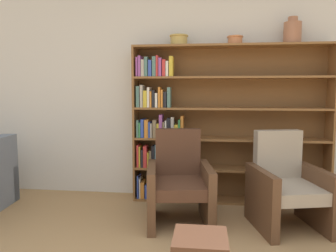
# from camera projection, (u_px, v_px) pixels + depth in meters

# --- Properties ---
(wall_back) EXTENTS (12.00, 0.06, 2.75)m
(wall_back) POSITION_uv_depth(u_px,v_px,m) (202.00, 88.00, 4.07)
(wall_back) COLOR silver
(wall_back) RESTS_ON ground
(bookshelf) EXTENTS (2.30, 0.30, 1.87)m
(bookshelf) POSITION_uv_depth(u_px,v_px,m) (210.00, 125.00, 3.94)
(bookshelf) COLOR brown
(bookshelf) RESTS_ON ground
(bowl_stoneware) EXTENTS (0.22, 0.22, 0.12)m
(bowl_stoneware) POSITION_uv_depth(u_px,v_px,m) (179.00, 40.00, 3.86)
(bowl_stoneware) COLOR tan
(bowl_stoneware) RESTS_ON bookshelf
(bowl_copper) EXTENTS (0.19, 0.19, 0.10)m
(bowl_copper) POSITION_uv_depth(u_px,v_px,m) (235.00, 40.00, 3.78)
(bowl_copper) COLOR #C67547
(bowl_copper) RESTS_ON bookshelf
(vase_tall) EXTENTS (0.20, 0.20, 0.30)m
(vase_tall) POSITION_uv_depth(u_px,v_px,m) (292.00, 32.00, 3.69)
(vase_tall) COLOR #A36647
(vase_tall) RESTS_ON bookshelf
(armchair_leather) EXTENTS (0.74, 0.77, 0.93)m
(armchair_leather) POSITION_uv_depth(u_px,v_px,m) (179.00, 183.00, 3.35)
(armchair_leather) COLOR brown
(armchair_leather) RESTS_ON ground
(armchair_cushioned) EXTENTS (0.78, 0.81, 0.93)m
(armchair_cushioned) POSITION_uv_depth(u_px,v_px,m) (286.00, 187.00, 3.22)
(armchair_cushioned) COLOR brown
(armchair_cushioned) RESTS_ON ground
(footstool) EXTENTS (0.37, 0.37, 0.34)m
(footstool) POSITION_uv_depth(u_px,v_px,m) (200.00, 244.00, 2.26)
(footstool) COLOR brown
(footstool) RESTS_ON ground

